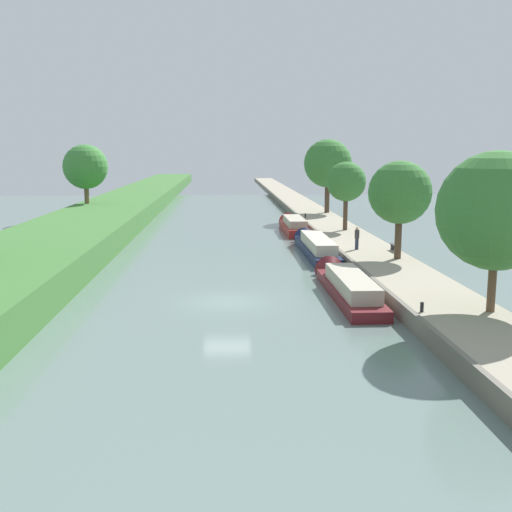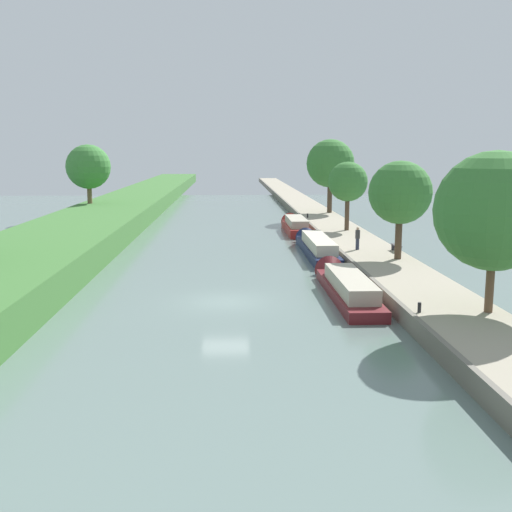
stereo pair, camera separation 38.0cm
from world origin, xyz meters
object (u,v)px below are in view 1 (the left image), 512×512
at_px(narrowboat_maroon, 347,285).
at_px(mooring_bollard_far, 305,216).
at_px(mooring_bollard_near, 422,307).
at_px(narrowboat_red, 293,225).
at_px(person_walking, 357,238).
at_px(narrowboat_navy, 315,246).
at_px(park_bench, 396,246).

height_order(narrowboat_maroon, mooring_bollard_far, narrowboat_maroon).
xyz_separation_m(mooring_bollard_near, mooring_bollard_far, (0.00, 39.19, 0.00)).
xyz_separation_m(narrowboat_maroon, narrowboat_red, (0.08, 27.15, 0.08)).
distance_m(narrowboat_red, mooring_bollard_far, 5.32).
height_order(person_walking, mooring_bollard_near, person_walking).
bearing_deg(person_walking, narrowboat_red, 99.37).
height_order(narrowboat_maroon, narrowboat_navy, narrowboat_navy).
relative_size(narrowboat_navy, narrowboat_red, 1.25).
height_order(mooring_bollard_far, park_bench, park_bench).
xyz_separation_m(mooring_bollard_far, park_bench, (3.52, -22.49, 0.12)).
relative_size(narrowboat_red, mooring_bollard_near, 23.65).
distance_m(mooring_bollard_near, park_bench, 17.06).
bearing_deg(person_walking, park_bench, -18.35).
distance_m(narrowboat_maroon, person_walking, 10.94).
relative_size(person_walking, mooring_bollard_far, 3.69).
height_order(narrowboat_red, park_bench, narrowboat_red).
distance_m(person_walking, park_bench, 2.83).
height_order(narrowboat_maroon, mooring_bollard_near, narrowboat_maroon).
bearing_deg(mooring_bollard_far, mooring_bollard_near, -90.00).
bearing_deg(park_bench, person_walking, 161.65).
xyz_separation_m(narrowboat_red, mooring_bollard_far, (1.87, 4.96, 0.46)).
relative_size(narrowboat_red, park_bench, 7.09).
height_order(person_walking, park_bench, person_walking).
relative_size(narrowboat_maroon, person_walking, 7.11).
relative_size(person_walking, mooring_bollard_near, 3.69).
height_order(narrowboat_navy, person_walking, person_walking).
bearing_deg(narrowboat_red, narrowboat_navy, -89.11).
distance_m(person_walking, mooring_bollard_near, 17.60).
bearing_deg(narrowboat_navy, narrowboat_red, 90.89).
bearing_deg(narrowboat_navy, mooring_bollard_far, 84.85).
height_order(person_walking, mooring_bollard_far, person_walking).
bearing_deg(park_bench, narrowboat_red, 107.07).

